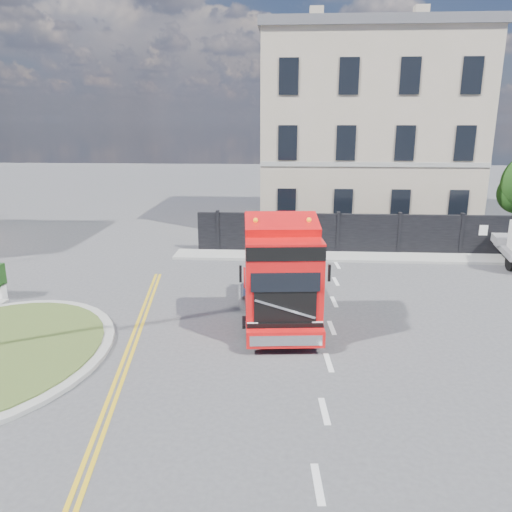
{
  "coord_description": "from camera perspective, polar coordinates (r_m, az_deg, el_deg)",
  "views": [
    {
      "loc": [
        1.42,
        -15.41,
        6.5
      ],
      "look_at": [
        0.38,
        1.66,
        1.8
      ],
      "focal_mm": 35.0,
      "sensor_mm": 36.0,
      "label": 1
    }
  ],
  "objects": [
    {
      "name": "georgian_building",
      "position": [
        32.25,
        12.02,
        13.76
      ],
      "size": [
        12.3,
        10.3,
        12.8
      ],
      "color": "#B2A08D",
      "rests_on": "ground"
    },
    {
      "name": "pavement_far",
      "position": [
        24.8,
        14.02,
        -0.15
      ],
      "size": [
        20.0,
        1.6,
        0.12
      ],
      "primitive_type": "cube",
      "color": "gray",
      "rests_on": "ground"
    },
    {
      "name": "truck",
      "position": [
        15.82,
        2.82,
        -2.71
      ],
      "size": [
        2.75,
        6.13,
        3.57
      ],
      "rotation": [
        0.0,
        0.0,
        0.09
      ],
      "color": "black",
      "rests_on": "ground"
    },
    {
      "name": "hoarding_fence",
      "position": [
        25.54,
        15.02,
        2.41
      ],
      "size": [
        18.8,
        0.25,
        2.0
      ],
      "color": "black",
      "rests_on": "ground"
    },
    {
      "name": "ground",
      "position": [
        16.79,
        -1.64,
        -7.42
      ],
      "size": [
        120.0,
        120.0,
        0.0
      ],
      "primitive_type": "plane",
      "color": "#424244",
      "rests_on": "ground"
    }
  ]
}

